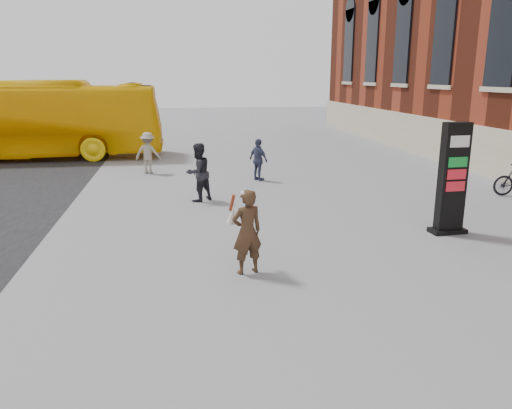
{
  "coord_description": "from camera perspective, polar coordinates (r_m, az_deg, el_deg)",
  "views": [
    {
      "loc": [
        -1.88,
        -8.63,
        3.65
      ],
      "look_at": [
        -0.32,
        1.15,
        1.07
      ],
      "focal_mm": 35.0,
      "sensor_mm": 36.0,
      "label": 1
    }
  ],
  "objects": [
    {
      "name": "ground",
      "position": [
        9.55,
        3.03,
        -7.9
      ],
      "size": [
        100.0,
        100.0,
        0.0
      ],
      "primitive_type": "plane",
      "color": "#9E9EA3"
    },
    {
      "name": "info_pylon",
      "position": [
        12.47,
        21.53,
        2.73
      ],
      "size": [
        0.86,
        0.46,
        2.62
      ],
      "rotation": [
        0.0,
        0.0,
        0.05
      ],
      "color": "black",
      "rests_on": "ground"
    },
    {
      "name": "woman",
      "position": [
        9.31,
        -1.06,
        -3.01
      ],
      "size": [
        0.73,
        0.69,
        1.63
      ],
      "rotation": [
        0.0,
        0.0,
        3.42
      ],
      "color": "#422E1C",
      "rests_on": "ground"
    },
    {
      "name": "bus",
      "position": [
        24.72,
        -25.38,
        8.71
      ],
      "size": [
        12.39,
        3.03,
        3.44
      ],
      "primitive_type": "imported",
      "rotation": [
        0.0,
        0.0,
        1.56
      ],
      "color": "yellow",
      "rests_on": "road"
    },
    {
      "name": "pedestrian_a",
      "position": [
        14.85,
        -6.63,
        3.66
      ],
      "size": [
        1.06,
        1.03,
        1.73
      ],
      "primitive_type": "imported",
      "rotation": [
        0.0,
        0.0,
        3.8
      ],
      "color": "black",
      "rests_on": "ground"
    },
    {
      "name": "pedestrian_b",
      "position": [
        19.51,
        -12.23,
        5.78
      ],
      "size": [
        1.13,
        0.85,
        1.56
      ],
      "primitive_type": "imported",
      "rotation": [
        0.0,
        0.0,
        2.84
      ],
      "color": "gray",
      "rests_on": "ground"
    },
    {
      "name": "pedestrian_c",
      "position": [
        17.72,
        0.28,
        5.13
      ],
      "size": [
        0.78,
        0.93,
        1.49
      ],
      "primitive_type": "imported",
      "rotation": [
        0.0,
        0.0,
        2.14
      ],
      "color": "#3D4262",
      "rests_on": "ground"
    }
  ]
}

